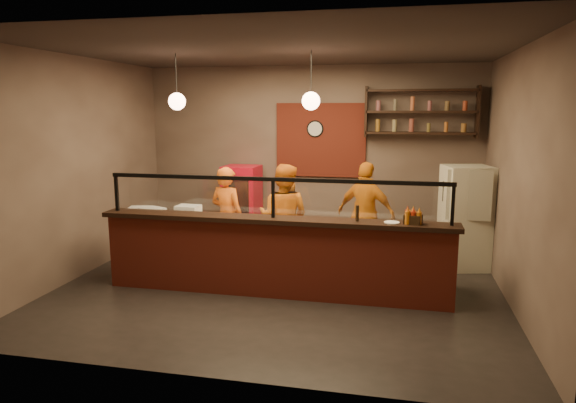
% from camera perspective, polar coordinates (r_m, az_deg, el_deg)
% --- Properties ---
extents(floor, '(6.00, 6.00, 0.00)m').
position_cam_1_polar(floor, '(7.23, -1.04, -9.55)').
color(floor, black).
rests_on(floor, ground).
extents(ceiling, '(6.00, 6.00, 0.00)m').
position_cam_1_polar(ceiling, '(6.84, -1.13, 16.57)').
color(ceiling, '#372E2A').
rests_on(ceiling, wall_back).
extents(wall_back, '(6.00, 0.00, 6.00)m').
position_cam_1_polar(wall_back, '(9.29, 2.44, 5.01)').
color(wall_back, '#725E53').
rests_on(wall_back, floor).
extents(wall_left, '(0.00, 5.00, 5.00)m').
position_cam_1_polar(wall_left, '(8.08, -22.33, 3.46)').
color(wall_left, '#725E53').
rests_on(wall_left, floor).
extents(wall_right, '(0.00, 5.00, 5.00)m').
position_cam_1_polar(wall_right, '(6.83, 24.26, 2.22)').
color(wall_right, '#725E53').
rests_on(wall_right, floor).
extents(wall_front, '(6.00, 0.00, 6.00)m').
position_cam_1_polar(wall_front, '(4.48, -8.37, -0.74)').
color(wall_front, '#725E53').
rests_on(wall_front, floor).
extents(brick_patch, '(1.60, 0.04, 1.30)m').
position_cam_1_polar(brick_patch, '(9.21, 3.66, 6.82)').
color(brick_patch, maroon).
rests_on(brick_patch, wall_back).
extents(service_counter, '(4.60, 0.25, 1.00)m').
position_cam_1_polar(service_counter, '(6.79, -1.63, -6.41)').
color(service_counter, maroon).
rests_on(service_counter, floor).
extents(counter_ledge, '(4.70, 0.37, 0.06)m').
position_cam_1_polar(counter_ledge, '(6.66, -1.65, -2.04)').
color(counter_ledge, black).
rests_on(counter_ledge, service_counter).
extents(worktop_cabinet, '(4.60, 0.75, 0.85)m').
position_cam_1_polar(worktop_cabinet, '(7.28, -0.69, -5.88)').
color(worktop_cabinet, gray).
rests_on(worktop_cabinet, floor).
extents(worktop, '(4.60, 0.75, 0.05)m').
position_cam_1_polar(worktop, '(7.17, -0.70, -2.42)').
color(worktop, silver).
rests_on(worktop, worktop_cabinet).
extents(sneeze_guard, '(4.50, 0.05, 0.52)m').
position_cam_1_polar(sneeze_guard, '(6.60, -1.67, 0.85)').
color(sneeze_guard, white).
rests_on(sneeze_guard, counter_ledge).
extents(wall_shelving, '(1.84, 0.28, 0.85)m').
position_cam_1_polar(wall_shelving, '(8.95, 14.54, 9.62)').
color(wall_shelving, black).
rests_on(wall_shelving, wall_back).
extents(wall_clock, '(0.30, 0.04, 0.30)m').
position_cam_1_polar(wall_clock, '(9.20, 3.04, 8.07)').
color(wall_clock, black).
rests_on(wall_clock, wall_back).
extents(pendant_left, '(0.24, 0.24, 0.77)m').
position_cam_1_polar(pendant_left, '(7.47, -12.23, 10.83)').
color(pendant_left, black).
rests_on(pendant_left, ceiling).
extents(pendant_right, '(0.24, 0.24, 0.77)m').
position_cam_1_polar(pendant_right, '(6.92, 2.56, 11.11)').
color(pendant_right, black).
rests_on(pendant_right, ceiling).
extents(cook_left, '(0.66, 0.53, 1.57)m').
position_cam_1_polar(cook_left, '(8.05, -6.77, -1.72)').
color(cook_left, orange).
rests_on(cook_left, floor).
extents(cook_mid, '(0.86, 0.70, 1.64)m').
position_cam_1_polar(cook_mid, '(7.80, -0.48, -1.80)').
color(cook_mid, '#CD6613').
rests_on(cook_mid, floor).
extents(cook_right, '(1.04, 0.71, 1.63)m').
position_cam_1_polar(cook_right, '(8.20, 8.66, -1.34)').
color(cook_right, orange).
rests_on(cook_right, floor).
extents(fridge, '(0.79, 0.76, 1.60)m').
position_cam_1_polar(fridge, '(8.36, 19.06, -1.70)').
color(fridge, beige).
rests_on(fridge, floor).
extents(red_cooler, '(0.64, 0.59, 1.44)m').
position_cam_1_polar(red_cooler, '(9.35, -5.13, -0.43)').
color(red_cooler, red).
rests_on(red_cooler, floor).
extents(pizza_dough, '(0.57, 0.57, 0.01)m').
position_cam_1_polar(pizza_dough, '(7.03, 6.91, -2.49)').
color(pizza_dough, white).
rests_on(pizza_dough, worktop).
extents(prep_tub_a, '(0.33, 0.29, 0.14)m').
position_cam_1_polar(prep_tub_a, '(7.78, -16.19, -1.10)').
color(prep_tub_a, silver).
rests_on(prep_tub_a, worktop).
extents(prep_tub_b, '(0.34, 0.28, 0.16)m').
position_cam_1_polar(prep_tub_b, '(7.62, -11.03, -1.04)').
color(prep_tub_b, silver).
rests_on(prep_tub_b, worktop).
extents(prep_tub_c, '(0.40, 0.36, 0.16)m').
position_cam_1_polar(prep_tub_c, '(7.56, -14.80, -1.29)').
color(prep_tub_c, silver).
rests_on(prep_tub_c, worktop).
extents(rolling_pin, '(0.34, 0.23, 0.06)m').
position_cam_1_polar(rolling_pin, '(7.36, -7.37, -1.72)').
color(rolling_pin, yellow).
rests_on(rolling_pin, worktop).
extents(condiment_caddy, '(0.24, 0.21, 0.11)m').
position_cam_1_polar(condiment_caddy, '(6.47, 13.72, -1.92)').
color(condiment_caddy, black).
rests_on(condiment_caddy, counter_ledge).
extents(pepper_mill, '(0.05, 0.05, 0.20)m').
position_cam_1_polar(pepper_mill, '(6.48, 7.70, -1.30)').
color(pepper_mill, black).
rests_on(pepper_mill, counter_ledge).
extents(small_plate, '(0.21, 0.21, 0.01)m').
position_cam_1_polar(small_plate, '(6.46, 11.47, -2.30)').
color(small_plate, white).
rests_on(small_plate, counter_ledge).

